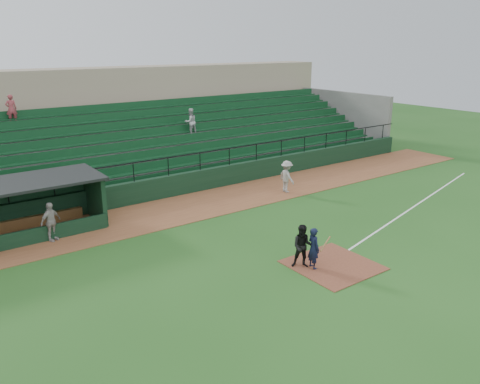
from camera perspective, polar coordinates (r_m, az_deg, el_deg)
ground at (r=19.32m, az=8.82°, el=-7.57°), size 90.00×90.00×0.00m
warning_track at (r=25.17m, az=-4.01°, el=-1.36°), size 40.00×4.00×0.03m
home_plate_dirt at (r=18.70m, az=10.99°, el=-8.53°), size 3.00×3.00×0.03m
foul_line at (r=25.86m, az=19.69°, el=-1.88°), size 17.49×4.44×0.01m
stadium_structure at (r=31.88m, az=-12.27°, el=6.54°), size 38.00×13.08×6.40m
batter_at_plate at (r=18.04m, az=8.77°, el=-6.63°), size 1.03×0.69×1.61m
umpire at (r=18.04m, az=7.50°, el=-6.45°), size 1.03×1.02×1.68m
runner at (r=26.87m, az=5.59°, el=1.85°), size 0.75×1.21×1.79m
dugout_player_a at (r=21.68m, az=-21.62°, el=-3.32°), size 1.07×0.81×1.69m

